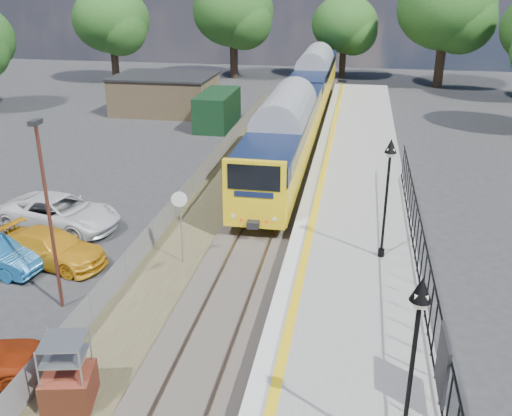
% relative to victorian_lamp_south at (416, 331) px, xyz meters
% --- Properties ---
extents(ground, '(120.00, 120.00, 0.00)m').
position_rel_victorian_lamp_south_xyz_m(ground, '(-5.50, 4.00, -4.30)').
color(ground, '#2D2D30').
rests_on(ground, ground).
extents(track_bed, '(5.90, 80.00, 0.29)m').
position_rel_victorian_lamp_south_xyz_m(track_bed, '(-5.97, 13.67, -4.21)').
color(track_bed, '#473F38').
rests_on(track_bed, ground).
extents(platform, '(5.00, 70.00, 0.90)m').
position_rel_victorian_lamp_south_xyz_m(platform, '(-1.30, 12.00, -3.85)').
color(platform, gray).
rests_on(platform, ground).
extents(platform_edge, '(0.90, 70.00, 0.01)m').
position_rel_victorian_lamp_south_xyz_m(platform_edge, '(-3.36, 12.00, -3.39)').
color(platform_edge, silver).
rests_on(platform_edge, platform).
extents(victorian_lamp_south, '(0.44, 0.44, 4.60)m').
position_rel_victorian_lamp_south_xyz_m(victorian_lamp_south, '(0.00, 0.00, 0.00)').
color(victorian_lamp_south, black).
rests_on(victorian_lamp_south, platform).
extents(victorian_lamp_north, '(0.44, 0.44, 4.60)m').
position_rel_victorian_lamp_south_xyz_m(victorian_lamp_north, '(-0.20, 10.00, 0.00)').
color(victorian_lamp_north, black).
rests_on(victorian_lamp_north, platform).
extents(palisade_fence, '(0.12, 26.00, 2.00)m').
position_rel_victorian_lamp_south_xyz_m(palisade_fence, '(1.05, 6.24, -2.46)').
color(palisade_fence, black).
rests_on(palisade_fence, platform).
extents(wire_fence, '(0.06, 52.00, 1.20)m').
position_rel_victorian_lamp_south_xyz_m(wire_fence, '(-9.70, 16.00, -3.70)').
color(wire_fence, '#999EA3').
rests_on(wire_fence, ground).
extents(outbuilding, '(10.80, 10.10, 3.12)m').
position_rel_victorian_lamp_south_xyz_m(outbuilding, '(-16.41, 35.21, -2.78)').
color(outbuilding, '#9A7F57').
rests_on(outbuilding, ground).
extents(tree_line, '(56.80, 43.80, 11.88)m').
position_rel_victorian_lamp_south_xyz_m(tree_line, '(-4.10, 46.00, 2.31)').
color(tree_line, '#332319').
rests_on(tree_line, ground).
extents(train, '(2.82, 40.83, 3.51)m').
position_rel_victorian_lamp_south_xyz_m(train, '(-5.50, 32.53, -1.96)').
color(train, yellow).
rests_on(train, ground).
extents(brick_plinth, '(1.54, 1.54, 2.08)m').
position_rel_victorian_lamp_south_xyz_m(brick_plinth, '(-8.59, 1.36, -3.30)').
color(brick_plinth, brown).
rests_on(brick_plinth, ground).
extents(speed_sign, '(0.61, 0.20, 3.11)m').
position_rel_victorian_lamp_south_xyz_m(speed_sign, '(-8.00, 9.72, -2.14)').
color(speed_sign, '#999EA3').
rests_on(speed_sign, ground).
extents(carpark_lamp, '(0.25, 0.50, 6.68)m').
position_rel_victorian_lamp_south_xyz_m(carpark_lamp, '(-11.23, 5.87, -0.47)').
color(carpark_lamp, '#4E241A').
rests_on(carpark_lamp, ground).
extents(car_yellow, '(5.03, 3.01, 1.37)m').
position_rel_victorian_lamp_south_xyz_m(car_yellow, '(-13.16, 8.83, -3.62)').
color(car_yellow, gold).
rests_on(car_yellow, ground).
extents(car_white, '(5.98, 3.55, 1.56)m').
position_rel_victorian_lamp_south_xyz_m(car_white, '(-14.50, 12.05, -3.52)').
color(car_white, white).
rests_on(car_white, ground).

